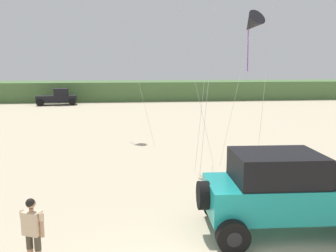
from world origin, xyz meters
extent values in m
cube|color=#4C703D|center=(-1.33, 43.36, 1.26)|extent=(90.00, 8.15, 2.53)
cube|color=teal|center=(3.40, 2.23, 1.01)|extent=(4.49, 2.07, 0.90)
cube|color=black|center=(3.05, 2.25, 1.86)|extent=(2.39, 1.88, 0.80)
cube|color=black|center=(4.25, 2.19, 1.82)|extent=(0.19, 1.67, 0.72)
cylinder|color=black|center=(1.09, 2.36, 1.11)|extent=(0.34, 0.79, 0.77)
cylinder|color=black|center=(5.21, 3.17, 0.42)|extent=(0.85, 0.34, 0.84)
cylinder|color=black|center=(5.21, 3.17, 0.42)|extent=(0.39, 0.34, 0.38)
cylinder|color=black|center=(1.71, 3.36, 0.42)|extent=(0.85, 0.34, 0.84)
cylinder|color=black|center=(1.71, 3.36, 0.42)|extent=(0.39, 0.34, 0.38)
cylinder|color=black|center=(1.60, 1.30, 0.42)|extent=(0.85, 0.34, 0.84)
cylinder|color=black|center=(1.60, 1.30, 0.42)|extent=(0.39, 0.34, 0.38)
cylinder|color=#4C4233|center=(-3.17, 1.25, 0.64)|extent=(0.15, 0.15, 0.36)
cylinder|color=#4C4233|center=(-2.97, 1.15, 0.64)|extent=(0.15, 0.15, 0.36)
cube|color=beige|center=(-3.07, 1.20, 1.09)|extent=(0.47, 0.40, 0.54)
cylinder|color=tan|center=(-3.30, 1.31, 1.08)|extent=(0.09, 0.09, 0.56)
cylinder|color=beige|center=(-3.30, 1.31, 1.27)|extent=(0.11, 0.11, 0.16)
cylinder|color=tan|center=(-2.84, 1.09, 1.08)|extent=(0.09, 0.09, 0.56)
cylinder|color=beige|center=(-2.84, 1.09, 1.27)|extent=(0.11, 0.11, 0.16)
cylinder|color=tan|center=(-3.07, 1.20, 1.40)|extent=(0.10, 0.10, 0.08)
sphere|color=tan|center=(-3.07, 1.20, 1.54)|extent=(0.21, 0.21, 0.21)
sphere|color=black|center=(-3.08, 1.19, 1.56)|extent=(0.21, 0.21, 0.21)
cube|color=black|center=(-9.36, 36.77, 0.76)|extent=(4.78, 2.39, 0.76)
cube|color=black|center=(-8.81, 36.83, 1.56)|extent=(1.79, 1.96, 0.84)
cylinder|color=black|center=(-7.64, 38.01, 0.38)|extent=(0.78, 0.34, 0.76)
cylinder|color=black|center=(-7.41, 35.93, 0.38)|extent=(0.78, 0.34, 0.76)
cylinder|color=black|center=(-11.31, 37.61, 0.38)|extent=(0.78, 0.34, 0.76)
cylinder|color=black|center=(-11.09, 35.53, 0.38)|extent=(0.78, 0.34, 0.76)
cylinder|color=silver|center=(1.77, 11.25, 7.17)|extent=(2.73, 3.73, 14.24)
cylinder|color=silver|center=(2.76, 8.20, 6.60)|extent=(2.16, 4.77, 13.11)
cone|color=black|center=(5.54, 11.45, 6.72)|extent=(1.48, 1.63, 1.49)
cylinder|color=purple|center=(5.39, 11.45, 5.37)|extent=(0.05, 0.17, 2.12)
cylinder|color=silver|center=(4.41, 10.08, 3.39)|extent=(2.27, 2.75, 6.68)
cylinder|color=silver|center=(-0.67, 15.92, 5.77)|extent=(2.60, 5.58, 11.45)
cylinder|color=silver|center=(2.94, 9.56, 6.69)|extent=(2.02, 3.49, 13.28)
cylinder|color=silver|center=(5.48, 9.00, 5.26)|extent=(1.44, 2.00, 10.43)
camera|label=1|loc=(-0.91, -6.38, 4.53)|focal=37.11mm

